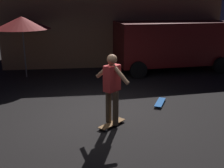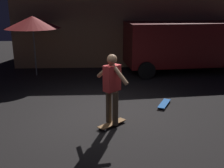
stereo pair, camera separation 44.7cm
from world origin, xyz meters
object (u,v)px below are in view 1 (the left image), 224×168
object	(u,v)px
skateboard_spare	(160,102)
parked_van	(172,43)
patio_umbrella	(22,23)
skateboard_ridden	(112,124)
skater	(112,85)

from	to	relation	value
skateboard_spare	parked_van	bearing A→B (deg)	67.70
skateboard_spare	patio_umbrella	bearing A→B (deg)	140.74
parked_van	patio_umbrella	bearing A→B (deg)	-176.21
patio_umbrella	skateboard_spare	size ratio (longest dim) A/B	2.93
parked_van	skateboard_ridden	distance (m)	6.17
skateboard_spare	skater	size ratio (longest dim) A/B	0.47
skateboard_ridden	parked_van	bearing A→B (deg)	58.58
parked_van	patio_umbrella	size ratio (longest dim) A/B	2.07
parked_van	skater	distance (m)	6.07
skateboard_spare	skateboard_ridden	bearing A→B (deg)	-141.05
patio_umbrella	skateboard_spare	bearing A→B (deg)	-39.26
skateboard_ridden	skater	bearing A→B (deg)	116.57
parked_van	skateboard_spare	world-z (taller)	parked_van
patio_umbrella	skateboard_spare	world-z (taller)	patio_umbrella
parked_van	skater	world-z (taller)	parked_van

